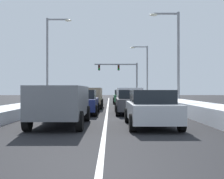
# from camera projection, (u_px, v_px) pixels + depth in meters

# --- Properties ---
(ground_plane) EXTENTS (120.00, 120.00, 0.00)m
(ground_plane) POSITION_uv_depth(u_px,v_px,m) (107.00, 109.00, 23.39)
(ground_plane) COLOR black
(lane_stripe_between_right_lane_and_center_lane) EXTENTS (0.14, 50.75, 0.01)m
(lane_stripe_between_right_lane_and_center_lane) POSITION_uv_depth(u_px,v_px,m) (108.00, 106.00, 28.01)
(lane_stripe_between_right_lane_and_center_lane) COLOR silver
(lane_stripe_between_right_lane_and_center_lane) RESTS_ON ground
(snow_bank_right_shoulder) EXTENTS (1.92, 50.75, 0.74)m
(snow_bank_right_shoulder) POSITION_uv_depth(u_px,v_px,m) (163.00, 102.00, 28.04)
(snow_bank_right_shoulder) COLOR white
(snow_bank_right_shoulder) RESTS_ON ground
(snow_bank_left_shoulder) EXTENTS (1.97, 50.75, 0.57)m
(snow_bank_left_shoulder) POSITION_uv_depth(u_px,v_px,m) (53.00, 103.00, 27.97)
(snow_bank_left_shoulder) COLOR white
(snow_bank_left_shoulder) RESTS_ON ground
(sedan_silver_right_lane_nearest) EXTENTS (2.00, 4.50, 1.51)m
(sedan_silver_right_lane_nearest) POSITION_uv_depth(u_px,v_px,m) (151.00, 108.00, 12.04)
(sedan_silver_right_lane_nearest) COLOR #B7BABF
(sedan_silver_right_lane_nearest) RESTS_ON ground
(sedan_charcoal_right_lane_second) EXTENTS (2.00, 4.50, 1.51)m
(sedan_charcoal_right_lane_second) POSITION_uv_depth(u_px,v_px,m) (131.00, 102.00, 18.32)
(sedan_charcoal_right_lane_second) COLOR #38383D
(sedan_charcoal_right_lane_second) RESTS_ON ground
(suv_white_right_lane_third) EXTENTS (2.16, 4.90, 1.67)m
(suv_white_right_lane_third) POSITION_uv_depth(u_px,v_px,m) (129.00, 96.00, 24.89)
(suv_white_right_lane_third) COLOR silver
(suv_white_right_lane_third) RESTS_ON ground
(sedan_green_right_lane_fourth) EXTENTS (2.00, 4.50, 1.51)m
(sedan_green_right_lane_fourth) POSITION_uv_depth(u_px,v_px,m) (122.00, 97.00, 31.57)
(sedan_green_right_lane_fourth) COLOR #1E5633
(sedan_green_right_lane_fourth) RESTS_ON ground
(suv_gray_center_lane_nearest) EXTENTS (2.16, 4.90, 1.67)m
(suv_gray_center_lane_nearest) POSITION_uv_depth(u_px,v_px,m) (61.00, 102.00, 12.36)
(suv_gray_center_lane_nearest) COLOR slate
(suv_gray_center_lane_nearest) RESTS_ON ground
(sedan_navy_center_lane_second) EXTENTS (2.00, 4.50, 1.51)m
(sedan_navy_center_lane_second) POSITION_uv_depth(u_px,v_px,m) (82.00, 102.00, 18.06)
(sedan_navy_center_lane_second) COLOR navy
(sedan_navy_center_lane_second) RESTS_ON ground
(suv_tan_center_lane_third) EXTENTS (2.16, 4.90, 1.67)m
(suv_tan_center_lane_third) POSITION_uv_depth(u_px,v_px,m) (90.00, 96.00, 24.05)
(suv_tan_center_lane_third) COLOR #937F60
(suv_tan_center_lane_third) RESTS_ON ground
(sedan_black_center_lane_fourth) EXTENTS (2.00, 4.50, 1.51)m
(sedan_black_center_lane_fourth) POSITION_uv_depth(u_px,v_px,m) (91.00, 97.00, 29.85)
(sedan_black_center_lane_fourth) COLOR black
(sedan_black_center_lane_fourth) RESTS_ON ground
(traffic_light_gantry) EXTENTS (7.54, 0.47, 6.20)m
(traffic_light_gantry) POSITION_uv_depth(u_px,v_px,m) (124.00, 73.00, 51.08)
(traffic_light_gantry) COLOR slate
(traffic_light_gantry) RESTS_ON ground
(street_lamp_right_near) EXTENTS (2.66, 0.36, 8.37)m
(street_lamp_right_near) POSITION_uv_depth(u_px,v_px,m) (174.00, 50.00, 25.74)
(street_lamp_right_near) COLOR gray
(street_lamp_right_near) RESTS_ON ground
(street_lamp_right_mid) EXTENTS (2.66, 0.36, 8.14)m
(street_lamp_right_mid) POSITION_uv_depth(u_px,v_px,m) (145.00, 68.00, 44.19)
(street_lamp_right_mid) COLOR gray
(street_lamp_right_mid) RESTS_ON ground
(street_lamp_left_mid) EXTENTS (2.66, 0.36, 9.08)m
(street_lamp_left_mid) POSITION_uv_depth(u_px,v_px,m) (50.00, 53.00, 30.82)
(street_lamp_left_mid) COLOR gray
(street_lamp_left_mid) RESTS_ON ground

